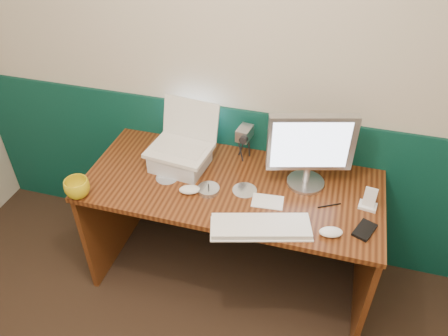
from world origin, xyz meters
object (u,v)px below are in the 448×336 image
(desk, at_px, (231,232))
(camcorder, at_px, (244,142))
(laptop, at_px, (178,131))
(mug, at_px, (77,188))
(monitor, at_px, (310,150))
(keyboard, at_px, (261,227))

(desk, distance_m, camcorder, 0.55)
(laptop, bearing_deg, mug, -131.63)
(camcorder, bearing_deg, laptop, -142.22)
(desk, xyz_separation_m, camcorder, (0.01, 0.25, 0.48))
(monitor, height_order, camcorder, monitor)
(monitor, bearing_deg, laptop, 167.45)
(laptop, relative_size, camcorder, 1.52)
(laptop, xyz_separation_m, keyboard, (0.54, -0.36, -0.22))
(mug, bearing_deg, keyboard, 1.29)
(keyboard, bearing_deg, monitor, 52.23)
(desk, relative_size, laptop, 4.81)
(desk, relative_size, mug, 12.33)
(keyboard, distance_m, camcorder, 0.59)
(mug, bearing_deg, camcorder, 37.04)
(keyboard, relative_size, camcorder, 2.15)
(mug, distance_m, camcorder, 0.94)
(mug, bearing_deg, laptop, 42.03)
(laptop, height_order, mug, laptop)
(mug, xyz_separation_m, camcorder, (0.75, 0.56, 0.06))
(laptop, bearing_deg, desk, -6.05)
(desk, height_order, mug, mug)
(laptop, xyz_separation_m, monitor, (0.70, 0.04, -0.02))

